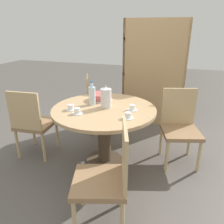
{
  "coord_description": "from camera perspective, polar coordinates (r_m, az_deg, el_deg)",
  "views": [
    {
      "loc": [
        0.81,
        -2.16,
        1.56
      ],
      "look_at": [
        0.0,
        0.29,
        0.55
      ],
      "focal_mm": 35.0,
      "sensor_mm": 36.0,
      "label": 1
    }
  ],
  "objects": [
    {
      "name": "chair_a",
      "position": [
        2.85,
        -20.01,
        -2.5
      ],
      "size": [
        0.45,
        0.45,
        0.88
      ],
      "rotation": [
        0.0,
        0.0,
        3.23
      ],
      "color": "tan",
      "rests_on": "ground_plane"
    },
    {
      "name": "ground_plane",
      "position": [
        2.78,
        -1.91,
        -12.66
      ],
      "size": [
        14.0,
        14.0,
        0.0
      ],
      "primitive_type": "plane",
      "color": "#56514C"
    },
    {
      "name": "water_bottle",
      "position": [
        2.55,
        -5.23,
        4.4
      ],
      "size": [
        0.08,
        0.08,
        0.28
      ],
      "color": "silver",
      "rests_on": "dining_table"
    },
    {
      "name": "chair_c",
      "position": [
        2.71,
        17.28,
        -3.41
      ],
      "size": [
        0.52,
        0.52,
        0.88
      ],
      "rotation": [
        0.0,
        0.0,
        6.58
      ],
      "color": "tan",
      "rests_on": "ground_plane"
    },
    {
      "name": "chair_b",
      "position": [
        1.78,
        -1.21,
        -16.41
      ],
      "size": [
        0.53,
        0.53,
        0.88
      ],
      "rotation": [
        0.0,
        0.0,
        5.02
      ],
      "color": "tan",
      "rests_on": "ground_plane"
    },
    {
      "name": "cup_d",
      "position": [
        2.39,
        5.3,
        1.03
      ],
      "size": [
        0.12,
        0.12,
        0.06
      ],
      "color": "silver",
      "rests_on": "dining_table"
    },
    {
      "name": "chair_d",
      "position": [
        3.38,
        -3.95,
        2.48
      ],
      "size": [
        0.55,
        0.55,
        0.88
      ],
      "rotation": [
        0.0,
        0.0,
        8.26
      ],
      "color": "tan",
      "rests_on": "ground_plane"
    },
    {
      "name": "cup_a",
      "position": [
        2.18,
        4.18,
        -1.03
      ],
      "size": [
        0.12,
        0.12,
        0.06
      ],
      "color": "silver",
      "rests_on": "dining_table"
    },
    {
      "name": "cup_b",
      "position": [
        2.43,
        -10.64,
        1.09
      ],
      "size": [
        0.12,
        0.12,
        0.06
      ],
      "color": "silver",
      "rests_on": "dining_table"
    },
    {
      "name": "bookshelf",
      "position": [
        3.69,
        10.91,
        9.8
      ],
      "size": [
        1.0,
        0.28,
        1.68
      ],
      "rotation": [
        0.0,
        0.0,
        3.14
      ],
      "color": "tan",
      "rests_on": "ground_plane"
    },
    {
      "name": "dining_table",
      "position": [
        2.51,
        -2.07,
        -2.09
      ],
      "size": [
        1.18,
        1.18,
        0.7
      ],
      "color": "#473828",
      "rests_on": "ground_plane"
    },
    {
      "name": "cake_main",
      "position": [
        2.73,
        -2.92,
        4.02
      ],
      "size": [
        0.28,
        0.28,
        0.08
      ],
      "color": "silver",
      "rests_on": "dining_table"
    },
    {
      "name": "coffee_pot",
      "position": [
        2.44,
        -1.58,
        3.8
      ],
      "size": [
        0.12,
        0.12,
        0.25
      ],
      "color": "silver",
      "rests_on": "dining_table"
    },
    {
      "name": "cup_c",
      "position": [
        2.32,
        -9.04,
        0.14
      ],
      "size": [
        0.12,
        0.12,
        0.06
      ],
      "color": "silver",
      "rests_on": "dining_table"
    }
  ]
}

